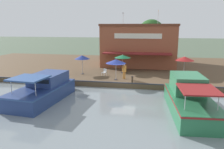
{
  "coord_description": "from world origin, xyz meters",
  "views": [
    {
      "loc": [
        21.89,
        2.88,
        6.41
      ],
      "look_at": [
        -1.0,
        -1.4,
        1.3
      ],
      "focal_mm": 35.0,
      "sensor_mm": 36.0,
      "label": 1
    }
  ],
  "objects_px": {
    "motorboat_distant_upstream": "(187,97)",
    "cafe_chair_back_row_seat": "(104,72)",
    "cafe_chair_under_first_umbrella": "(198,77)",
    "mooring_post": "(132,80)",
    "patio_umbrella_far_corner": "(116,61)",
    "patio_umbrella_by_entrance": "(82,57)",
    "waterfront_restaurant": "(140,44)",
    "motorboat_outer_channel": "(47,88)",
    "patio_umbrella_mid_patio_right": "(123,56)",
    "tree_downstream_bank": "(139,38)",
    "person_mid_patio": "(124,70)",
    "tree_behind_restaurant": "(150,33)",
    "patio_umbrella_mid_patio_left": "(185,59)"
  },
  "relations": [
    {
      "from": "motorboat_distant_upstream",
      "to": "cafe_chair_back_row_seat",
      "type": "bearing_deg",
      "value": -133.32
    },
    {
      "from": "cafe_chair_under_first_umbrella",
      "to": "motorboat_distant_upstream",
      "type": "bearing_deg",
      "value": -16.33
    },
    {
      "from": "mooring_post",
      "to": "patio_umbrella_far_corner",
      "type": "bearing_deg",
      "value": -120.96
    },
    {
      "from": "patio_umbrella_by_entrance",
      "to": "mooring_post",
      "type": "distance_m",
      "value": 7.62
    },
    {
      "from": "waterfront_restaurant",
      "to": "motorboat_outer_channel",
      "type": "distance_m",
      "value": 19.0
    },
    {
      "from": "patio_umbrella_mid_patio_right",
      "to": "mooring_post",
      "type": "distance_m",
      "value": 5.67
    },
    {
      "from": "waterfront_restaurant",
      "to": "tree_downstream_bank",
      "type": "distance_m",
      "value": 3.49
    },
    {
      "from": "patio_umbrella_far_corner",
      "to": "motorboat_distant_upstream",
      "type": "distance_m",
      "value": 9.33
    },
    {
      "from": "cafe_chair_under_first_umbrella",
      "to": "patio_umbrella_mid_patio_right",
      "type": "bearing_deg",
      "value": -108.73
    },
    {
      "from": "person_mid_patio",
      "to": "motorboat_outer_channel",
      "type": "distance_m",
      "value": 8.97
    },
    {
      "from": "cafe_chair_back_row_seat",
      "to": "cafe_chair_under_first_umbrella",
      "type": "relative_size",
      "value": 1.0
    },
    {
      "from": "tree_behind_restaurant",
      "to": "cafe_chair_back_row_seat",
      "type": "bearing_deg",
      "value": -20.49
    },
    {
      "from": "waterfront_restaurant",
      "to": "patio_umbrella_mid_patio_right",
      "type": "bearing_deg",
      "value": -12.41
    },
    {
      "from": "cafe_chair_under_first_umbrella",
      "to": "tree_behind_restaurant",
      "type": "relative_size",
      "value": 0.12
    },
    {
      "from": "patio_umbrella_mid_patio_left",
      "to": "patio_umbrella_by_entrance",
      "type": "height_order",
      "value": "patio_umbrella_mid_patio_left"
    },
    {
      "from": "patio_umbrella_far_corner",
      "to": "cafe_chair_back_row_seat",
      "type": "height_order",
      "value": "patio_umbrella_far_corner"
    },
    {
      "from": "waterfront_restaurant",
      "to": "motorboat_distant_upstream",
      "type": "height_order",
      "value": "waterfront_restaurant"
    },
    {
      "from": "cafe_chair_under_first_umbrella",
      "to": "patio_umbrella_by_entrance",
      "type": "bearing_deg",
      "value": -95.39
    },
    {
      "from": "patio_umbrella_far_corner",
      "to": "tree_downstream_bank",
      "type": "relative_size",
      "value": 0.39
    },
    {
      "from": "patio_umbrella_by_entrance",
      "to": "cafe_chair_under_first_umbrella",
      "type": "bearing_deg",
      "value": 84.61
    },
    {
      "from": "motorboat_outer_channel",
      "to": "tree_behind_restaurant",
      "type": "relative_size",
      "value": 1.18
    },
    {
      "from": "patio_umbrella_far_corner",
      "to": "cafe_chair_under_first_umbrella",
      "type": "distance_m",
      "value": 9.07
    },
    {
      "from": "patio_umbrella_mid_patio_left",
      "to": "motorboat_distant_upstream",
      "type": "bearing_deg",
      "value": -5.5
    },
    {
      "from": "person_mid_patio",
      "to": "motorboat_outer_channel",
      "type": "xyz_separation_m",
      "value": [
        6.47,
        -6.17,
        -0.72
      ]
    },
    {
      "from": "motorboat_outer_channel",
      "to": "motorboat_distant_upstream",
      "type": "bearing_deg",
      "value": 88.36
    },
    {
      "from": "patio_umbrella_mid_patio_left",
      "to": "person_mid_patio",
      "type": "relative_size",
      "value": 1.42
    },
    {
      "from": "patio_umbrella_mid_patio_left",
      "to": "patio_umbrella_far_corner",
      "type": "height_order",
      "value": "patio_umbrella_mid_patio_left"
    },
    {
      "from": "patio_umbrella_by_entrance",
      "to": "motorboat_outer_channel",
      "type": "bearing_deg",
      "value": -4.87
    },
    {
      "from": "cafe_chair_back_row_seat",
      "to": "mooring_post",
      "type": "relative_size",
      "value": 1.15
    },
    {
      "from": "person_mid_patio",
      "to": "cafe_chair_back_row_seat",
      "type": "bearing_deg",
      "value": -114.68
    },
    {
      "from": "cafe_chair_back_row_seat",
      "to": "patio_umbrella_by_entrance",
      "type": "bearing_deg",
      "value": -99.41
    },
    {
      "from": "motorboat_distant_upstream",
      "to": "motorboat_outer_channel",
      "type": "bearing_deg",
      "value": -91.64
    },
    {
      "from": "waterfront_restaurant",
      "to": "patio_umbrella_far_corner",
      "type": "relative_size",
      "value": 4.84
    },
    {
      "from": "patio_umbrella_mid_patio_left",
      "to": "patio_umbrella_by_entrance",
      "type": "xyz_separation_m",
      "value": [
        0.81,
        -12.28,
        -0.04
      ]
    },
    {
      "from": "patio_umbrella_far_corner",
      "to": "motorboat_outer_channel",
      "type": "bearing_deg",
      "value": -42.2
    },
    {
      "from": "patio_umbrella_mid_patio_left",
      "to": "motorboat_outer_channel",
      "type": "xyz_separation_m",
      "value": [
        8.94,
        -12.97,
        -1.81
      ]
    },
    {
      "from": "patio_umbrella_far_corner",
      "to": "tree_downstream_bank",
      "type": "xyz_separation_m",
      "value": [
        -14.87,
        1.44,
        1.85
      ]
    },
    {
      "from": "cafe_chair_under_first_umbrella",
      "to": "tree_downstream_bank",
      "type": "xyz_separation_m",
      "value": [
        -13.89,
        -7.43,
        3.46
      ]
    },
    {
      "from": "patio_umbrella_by_entrance",
      "to": "motorboat_distant_upstream",
      "type": "xyz_separation_m",
      "value": [
        8.47,
        11.39,
        -1.71
      ]
    },
    {
      "from": "patio_umbrella_mid_patio_left",
      "to": "motorboat_distant_upstream",
      "type": "height_order",
      "value": "patio_umbrella_mid_patio_left"
    },
    {
      "from": "patio_umbrella_far_corner",
      "to": "cafe_chair_under_first_umbrella",
      "type": "relative_size",
      "value": 2.77
    },
    {
      "from": "waterfront_restaurant",
      "to": "mooring_post",
      "type": "distance_m",
      "value": 12.96
    },
    {
      "from": "patio_umbrella_mid_patio_left",
      "to": "tree_downstream_bank",
      "type": "bearing_deg",
      "value": -152.24
    },
    {
      "from": "patio_umbrella_mid_patio_left",
      "to": "motorboat_distant_upstream",
      "type": "xyz_separation_m",
      "value": [
        9.29,
        -0.89,
        -1.75
      ]
    },
    {
      "from": "patio_umbrella_far_corner",
      "to": "cafe_chair_back_row_seat",
      "type": "xyz_separation_m",
      "value": [
        -1.78,
        -1.71,
        -1.61
      ]
    },
    {
      "from": "tree_behind_restaurant",
      "to": "motorboat_outer_channel",
      "type": "bearing_deg",
      "value": -22.24
    },
    {
      "from": "mooring_post",
      "to": "motorboat_distant_upstream",
      "type": "bearing_deg",
      "value": 43.64
    },
    {
      "from": "patio_umbrella_far_corner",
      "to": "mooring_post",
      "type": "relative_size",
      "value": 3.17
    },
    {
      "from": "patio_umbrella_mid_patio_left",
      "to": "mooring_post",
      "type": "height_order",
      "value": "patio_umbrella_mid_patio_left"
    },
    {
      "from": "patio_umbrella_far_corner",
      "to": "tree_behind_restaurant",
      "type": "bearing_deg",
      "value": 167.65
    }
  ]
}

